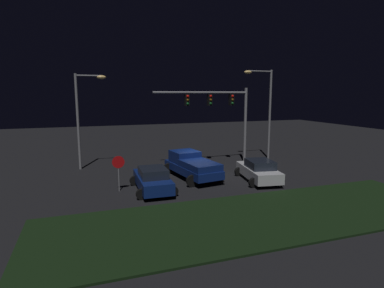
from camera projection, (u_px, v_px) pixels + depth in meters
name	position (u px, v px, depth m)	size (l,w,h in m)	color
ground_plane	(199.00, 175.00, 23.65)	(80.00, 80.00, 0.00)	black
grass_median	(260.00, 216.00, 15.55)	(21.54, 6.36, 0.10)	black
pickup_truck	(191.00, 164.00, 22.82)	(3.43, 5.64, 1.80)	navy
car_sedan	(259.00, 171.00, 21.97)	(2.94, 4.63, 1.51)	#B7B7BC
car_sedan_far	(153.00, 179.00, 19.69)	(2.55, 4.44, 1.51)	navy
traffic_signal_gantry	(220.00, 107.00, 26.77)	(8.32, 0.56, 6.50)	slate
street_lamp_left	(84.00, 109.00, 24.95)	(2.38, 0.44, 7.55)	slate
street_lamp_right	(265.00, 103.00, 28.90)	(2.84, 0.44, 8.13)	slate
stop_sign	(118.00, 167.00, 19.52)	(0.76, 0.08, 2.23)	slate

